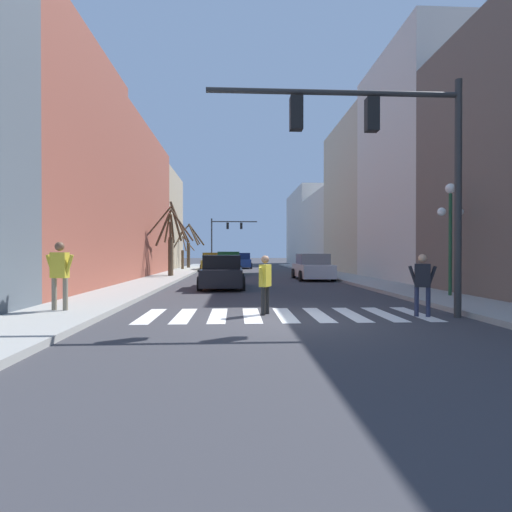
% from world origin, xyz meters
% --- Properties ---
extents(ground_plane, '(240.00, 240.00, 0.00)m').
position_xyz_m(ground_plane, '(0.00, 0.00, 0.00)').
color(ground_plane, '#38383D').
extents(sidewalk_left, '(2.44, 90.00, 0.15)m').
position_xyz_m(sidewalk_left, '(-5.89, 0.00, 0.07)').
color(sidewalk_left, '#9E9E99').
rests_on(sidewalk_left, ground_plane).
extents(building_row_left, '(6.00, 40.14, 11.38)m').
position_xyz_m(building_row_left, '(-10.10, 13.36, 5.17)').
color(building_row_left, '#515B66').
rests_on(building_row_left, ground_plane).
extents(building_row_right, '(6.00, 61.75, 13.22)m').
position_xyz_m(building_row_right, '(10.10, 24.18, 5.47)').
color(building_row_right, '#66564C').
rests_on(building_row_right, ground_plane).
extents(crosswalk_stripes, '(7.65, 2.60, 0.01)m').
position_xyz_m(crosswalk_stripes, '(-0.00, 0.70, 0.00)').
color(crosswalk_stripes, white).
rests_on(crosswalk_stripes, ground_plane).
extents(traffic_signal_near, '(6.58, 0.28, 6.15)m').
position_xyz_m(traffic_signal_near, '(2.53, 0.05, 4.46)').
color(traffic_signal_near, '#2D2D2D').
rests_on(traffic_signal_near, ground_plane).
extents(traffic_signal_far, '(5.96, 0.28, 6.12)m').
position_xyz_m(traffic_signal_far, '(-2.73, 41.73, 4.40)').
color(traffic_signal_far, '#2D2D2D').
rests_on(traffic_signal_far, ground_plane).
extents(street_lamp_right_corner, '(0.95, 0.36, 4.02)m').
position_xyz_m(street_lamp_right_corner, '(6.36, 3.94, 3.00)').
color(street_lamp_right_corner, '#1E4C2D').
rests_on(street_lamp_right_corner, sidewalk_right).
extents(car_parked_right_mid, '(2.16, 4.86, 1.69)m').
position_xyz_m(car_parked_right_mid, '(-3.46, 27.74, 0.79)').
color(car_parked_right_mid, '#A38423').
rests_on(car_parked_right_mid, ground_plane).
extents(car_parked_left_mid, '(2.20, 4.54, 1.67)m').
position_xyz_m(car_parked_left_mid, '(-0.69, 33.13, 0.78)').
color(car_parked_left_mid, navy).
rests_on(car_parked_left_mid, ground_plane).
extents(car_at_intersection, '(2.04, 4.27, 1.77)m').
position_xyz_m(car_at_intersection, '(-1.87, 21.26, 0.82)').
color(car_at_intersection, '#236B38').
rests_on(car_at_intersection, ground_plane).
extents(car_parked_left_near, '(2.11, 4.57, 1.57)m').
position_xyz_m(car_parked_left_near, '(-1.96, 9.02, 0.74)').
color(car_parked_left_near, black).
rests_on(car_parked_left_near, ground_plane).
extents(car_parked_left_far, '(2.15, 4.70, 1.61)m').
position_xyz_m(car_parked_left_far, '(3.47, 14.70, 0.76)').
color(car_parked_left_far, silver).
rests_on(car_parked_left_far, ground_plane).
extents(pedestrian_waiting_at_curb, '(0.78, 0.30, 1.82)m').
position_xyz_m(pedestrian_waiting_at_curb, '(-6.00, 0.85, 1.23)').
color(pedestrian_waiting_at_curb, '#7A705B').
rests_on(pedestrian_waiting_at_curb, sidewalk_left).
extents(pedestrian_crossing_street, '(0.69, 0.34, 1.64)m').
position_xyz_m(pedestrian_crossing_street, '(3.57, 0.23, 0.97)').
color(pedestrian_crossing_street, '#282D47').
rests_on(pedestrian_crossing_street, ground_plane).
extents(pedestrian_on_right_sidewalk, '(0.40, 0.65, 1.61)m').
position_xyz_m(pedestrian_on_right_sidewalk, '(-0.53, 0.80, 0.95)').
color(pedestrian_on_right_sidewalk, black).
rests_on(pedestrian_on_right_sidewalk, ground_plane).
extents(street_tree_right_near, '(3.52, 2.69, 4.59)m').
position_xyz_m(street_tree_right_near, '(-6.06, 31.44, 2.40)').
color(street_tree_right_near, '#473828').
rests_on(street_tree_right_near, sidewalk_left).
extents(street_tree_left_far, '(3.02, 2.88, 4.97)m').
position_xyz_m(street_tree_left_far, '(-5.68, 17.40, 2.43)').
color(street_tree_left_far, brown).
rests_on(street_tree_left_far, sidewalk_left).
extents(street_tree_left_near, '(2.91, 2.48, 4.98)m').
position_xyz_m(street_tree_left_near, '(-5.64, 16.95, 2.36)').
color(street_tree_left_near, '#473828').
rests_on(street_tree_left_near, sidewalk_left).
extents(street_tree_right_mid, '(2.16, 0.83, 3.50)m').
position_xyz_m(street_tree_right_mid, '(-6.39, 28.02, 1.62)').
color(street_tree_right_mid, brown).
rests_on(street_tree_right_mid, sidewalk_left).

